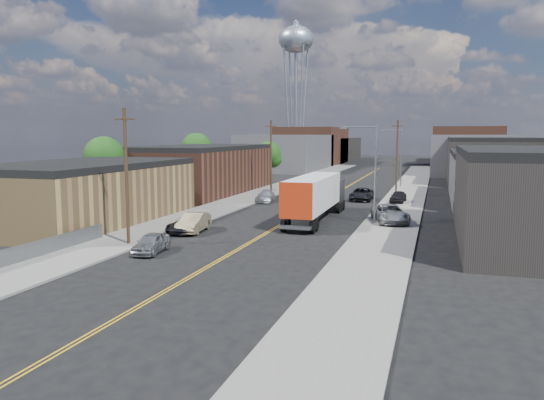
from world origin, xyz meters
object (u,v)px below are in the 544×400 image
Objects in this scene: car_left_a at (151,243)px; semi_truck at (317,194)px; car_right_lot_c at (398,197)px; car_ahead_truck at (362,194)px; car_right_lot_a at (390,214)px; car_left_b at (194,223)px; car_left_c at (187,224)px; water_tower at (296,45)px; car_left_d at (266,196)px.

semi_truck is at bearing 58.27° from car_left_a.
semi_truck reaches higher than car_right_lot_c.
car_right_lot_a is at bearing -74.44° from car_ahead_truck.
car_right_lot_c is (6.56, 14.52, -1.61)m from semi_truck.
car_right_lot_a reaches higher than car_right_lot_c.
semi_truck is 16.01m from car_right_lot_c.
car_left_a is at bearing -92.15° from car_left_b.
car_left_c is at bearing -113.46° from car_ahead_truck.
water_tower is at bearing 105.71° from semi_truck.
car_left_a is 0.89× the size of car_left_d.
water_tower is at bearing 92.91° from car_left_b.
car_right_lot_a is (15.35, 8.97, 0.16)m from car_left_b.
water_tower is 2.26× the size of semi_truck.
semi_truck is 4.02× the size of car_left_a.
car_right_lot_c reaches higher than car_left_c.
water_tower reaches higher than car_right_lot_c.
water_tower is at bearing 93.25° from car_right_lot_a.
car_right_lot_a is at bearing 30.29° from car_left_c.
semi_truck reaches higher than car_left_d.
car_left_b is 17.78m from car_right_lot_a.
car_left_c is 21.10m from car_left_d.
car_right_lot_a is at bearing 23.48° from car_left_b.
semi_truck reaches higher than car_ahead_truck.
car_left_d is 15.75m from car_right_lot_c.
water_tower is at bearing 110.58° from car_ahead_truck.
car_right_lot_c is (15.43, 24.26, 0.16)m from car_left_c.
car_ahead_truck reaches higher than car_left_a.
car_left_c is 28.19m from car_ahead_truck.
car_left_b is at bearing -166.79° from car_right_lot_a.
car_ahead_truck is at bearing -68.71° from water_tower.
water_tower reaches higher than car_ahead_truck.
semi_truck is 19.20m from car_left_a.
car_left_a is at bearing -93.51° from car_left_d.
car_left_d is 0.78× the size of car_right_lot_a.
car_right_lot_a reaches higher than car_ahead_truck.
car_left_d is 1.15× the size of car_right_lot_c.
water_tower is at bearing 99.25° from car_left_c.
water_tower is 6.34× the size of car_right_lot_a.
car_left_d is (0.00, 21.10, -0.01)m from car_left_c.
car_left_b is at bearing 36.48° from car_left_c.
car_left_d is at bearing -156.49° from car_ahead_truck.
car_left_d is (-1.08, 28.81, -0.03)m from car_left_a.
semi_truck is at bearing -97.83° from car_ahead_truck.
car_left_a is (16.68, -101.72, -29.96)m from water_tower.
car_ahead_truck is at bearing 61.02° from car_left_b.
car_left_c is 0.82× the size of car_right_lot_a.
car_left_c is (-8.87, -9.74, -1.77)m from semi_truck.
car_left_b is at bearing -112.90° from car_ahead_truck.
car_right_lot_a is (15.78, 9.28, 0.29)m from car_left_c.
car_ahead_truck reaches higher than car_right_lot_c.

